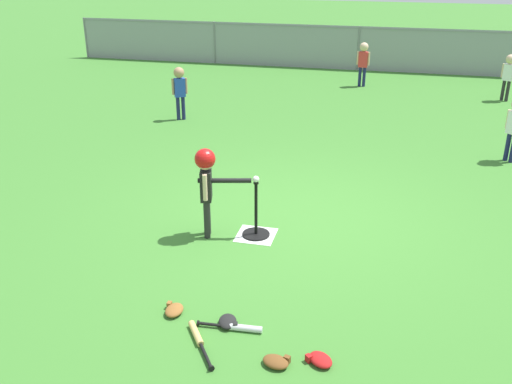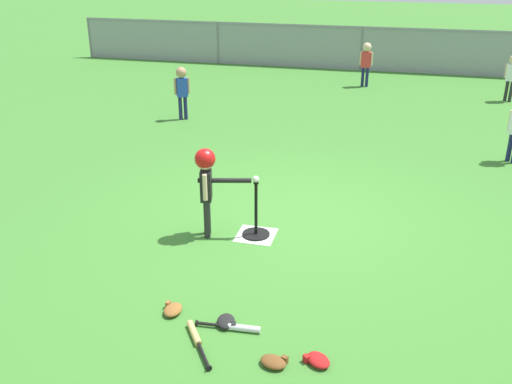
% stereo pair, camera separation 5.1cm
% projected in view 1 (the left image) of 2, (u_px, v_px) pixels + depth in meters
% --- Properties ---
extents(ground_plane, '(60.00, 60.00, 0.00)m').
position_uv_depth(ground_plane, '(296.00, 218.00, 7.06)').
color(ground_plane, '#3D7A2D').
extents(home_plate, '(0.44, 0.44, 0.01)m').
position_uv_depth(home_plate, '(256.00, 235.00, 6.65)').
color(home_plate, white).
rests_on(home_plate, ground_plane).
extents(batting_tee, '(0.32, 0.32, 0.67)m').
position_uv_depth(batting_tee, '(256.00, 227.00, 6.61)').
color(batting_tee, black).
rests_on(batting_tee, ground_plane).
extents(baseball_on_tee, '(0.07, 0.07, 0.07)m').
position_uv_depth(baseball_on_tee, '(256.00, 179.00, 6.37)').
color(baseball_on_tee, white).
rests_on(baseball_on_tee, batting_tee).
extents(batter_child, '(0.62, 0.30, 1.06)m').
position_uv_depth(batter_child, '(207.00, 175.00, 6.35)').
color(batter_child, '#262626').
rests_on(batter_child, ground_plane).
extents(fielder_deep_right, '(0.27, 0.21, 1.01)m').
position_uv_depth(fielder_deep_right, '(180.00, 86.00, 10.79)').
color(fielder_deep_right, '#191E4C').
rests_on(fielder_deep_right, ground_plane).
extents(fielder_deep_left, '(0.30, 0.20, 1.03)m').
position_uv_depth(fielder_deep_left, '(363.00, 58.00, 13.37)').
color(fielder_deep_left, '#191E4C').
rests_on(fielder_deep_left, ground_plane).
extents(fielder_deep_center, '(0.27, 0.20, 0.99)m').
position_uv_depth(fielder_deep_center, '(509.00, 71.00, 12.12)').
color(fielder_deep_center, '#262626').
rests_on(fielder_deep_center, ground_plane).
extents(spare_bat_silver, '(0.59, 0.09, 0.06)m').
position_uv_depth(spare_bat_silver, '(239.00, 328.00, 5.00)').
color(spare_bat_silver, silver).
rests_on(spare_bat_silver, ground_plane).
extents(spare_bat_wood, '(0.40, 0.56, 0.06)m').
position_uv_depth(spare_bat_wood, '(198.00, 338.00, 4.87)').
color(spare_bat_wood, '#DBB266').
rests_on(spare_bat_wood, ground_plane).
extents(glove_by_plate, '(0.17, 0.22, 0.07)m').
position_uv_depth(glove_by_plate, '(174.00, 310.00, 5.23)').
color(glove_by_plate, brown).
rests_on(glove_by_plate, ground_plane).
extents(glove_near_bats, '(0.27, 0.27, 0.07)m').
position_uv_depth(glove_near_bats, '(320.00, 360.00, 4.61)').
color(glove_near_bats, '#B21919').
rests_on(glove_near_bats, ground_plane).
extents(glove_tossed_aside, '(0.22, 0.25, 0.07)m').
position_uv_depth(glove_tossed_aside, '(228.00, 322.00, 5.07)').
color(glove_tossed_aside, black).
rests_on(glove_tossed_aside, ground_plane).
extents(glove_outfield_drop, '(0.26, 0.22, 0.07)m').
position_uv_depth(glove_outfield_drop, '(276.00, 362.00, 4.58)').
color(glove_outfield_drop, brown).
rests_on(glove_outfield_drop, ground_plane).
extents(outfield_fence, '(16.06, 0.06, 1.15)m').
position_uv_depth(outfield_fence, '(358.00, 47.00, 15.15)').
color(outfield_fence, slate).
rests_on(outfield_fence, ground_plane).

